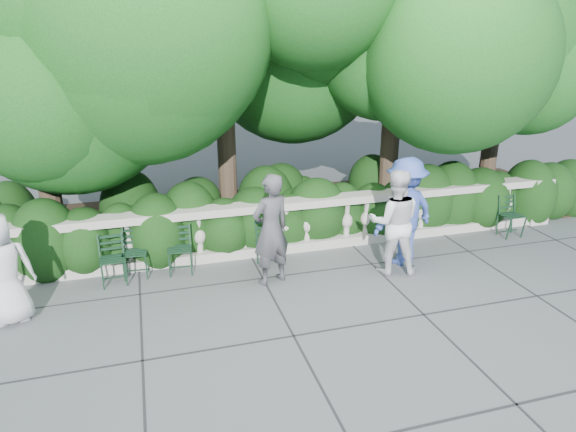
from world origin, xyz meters
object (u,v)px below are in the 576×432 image
object	(u,v)px
chair_a	(137,280)
person_businessman	(3,270)
chair_c	(116,288)
person_woman_grey	(271,230)
person_casual_man	(394,222)
person_older_blue	(405,211)
chair_b	(181,277)
chair_d	(273,269)
chair_f	(513,239)

from	to	relation	value
chair_a	person_businessman	bearing A→B (deg)	-149.63
chair_c	person_woman_grey	xyz separation A→B (m)	(2.48, -0.49, 0.93)
person_businessman	person_casual_man	size ratio (longest dim) A/B	0.90
chair_a	person_businessman	xyz separation A→B (m)	(-1.72, -0.81, 0.82)
chair_c	person_older_blue	world-z (taller)	person_older_blue
chair_b	chair_c	xyz separation A→B (m)	(-1.06, -0.11, 0.00)
chair_b	chair_c	distance (m)	1.06
chair_a	person_older_blue	bearing A→B (deg)	-1.94
chair_b	chair_c	world-z (taller)	same
chair_b	person_older_blue	bearing A→B (deg)	-1.83
chair_b	chair_d	xyz separation A→B (m)	(1.57, -0.15, 0.00)
person_businessman	person_woman_grey	size ratio (longest dim) A/B	0.88
chair_f	person_older_blue	bearing A→B (deg)	-174.68
person_casual_man	person_woman_grey	bearing A→B (deg)	14.00
chair_d	person_woman_grey	distance (m)	1.05
chair_a	person_older_blue	distance (m)	4.73
chair_b	person_casual_man	distance (m)	3.71
chair_a	person_casual_man	world-z (taller)	person_casual_man
chair_c	person_woman_grey	world-z (taller)	person_woman_grey
chair_c	person_casual_man	xyz separation A→B (m)	(4.57, -0.68, 0.91)
chair_b	person_casual_man	xyz separation A→B (m)	(3.51, -0.79, 0.91)
chair_f	chair_c	bearing A→B (deg)	177.72
chair_c	person_casual_man	size ratio (longest dim) A/B	0.46
person_woman_grey	person_casual_man	distance (m)	2.10
chair_f	person_casual_man	world-z (taller)	person_casual_man
chair_b	person_businessman	bearing A→B (deg)	-157.53
chair_f	person_older_blue	world-z (taller)	person_older_blue
person_businessman	chair_b	bearing A→B (deg)	-176.38
person_woman_grey	person_casual_man	size ratio (longest dim) A/B	1.03
chair_c	chair_d	bearing A→B (deg)	-5.32
chair_b	chair_d	distance (m)	1.58
chair_d	person_businessman	world-z (taller)	person_businessman
person_businessman	chair_c	bearing A→B (deg)	-168.69
chair_d	person_casual_man	xyz separation A→B (m)	(1.94, -0.64, 0.91)
chair_c	person_older_blue	size ratio (longest dim) A/B	0.44
chair_d	chair_c	bearing A→B (deg)	171.93
chair_c	person_woman_grey	bearing A→B (deg)	-15.75
person_businessman	person_casual_man	bearing A→B (deg)	166.27
chair_c	person_older_blue	bearing A→B (deg)	-9.00
person_casual_man	person_older_blue	size ratio (longest dim) A/B	0.94
person_businessman	chair_f	bearing A→B (deg)	170.42
person_woman_grey	chair_b	bearing A→B (deg)	-43.27
chair_c	person_woman_grey	distance (m)	2.70
chair_c	chair_d	size ratio (longest dim) A/B	1.00
chair_f	person_businessman	xyz separation A→B (m)	(-9.01, -0.60, 0.82)
chair_b	chair_c	bearing A→B (deg)	-168.67
person_older_blue	chair_b	bearing A→B (deg)	-22.28
chair_a	person_businessman	world-z (taller)	person_businessman
chair_a	chair_f	bearing A→B (deg)	3.32
chair_a	chair_b	distance (m)	0.73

